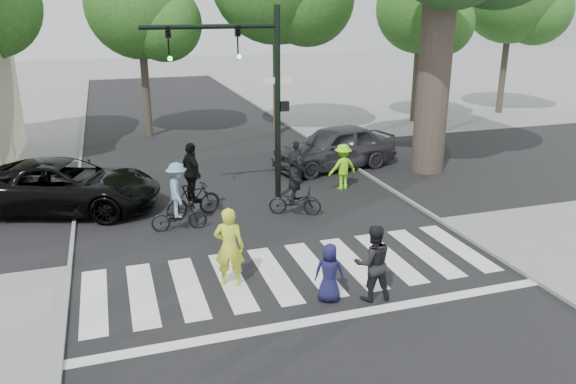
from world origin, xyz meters
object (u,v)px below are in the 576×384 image
Objects in this scene: traffic_signal at (250,78)px; car_grey at (334,147)px; cyclist_right at (295,186)px; pedestrian_adult at (373,263)px; car_suv at (64,186)px; pedestrian_child at (329,273)px; pedestrian_woman at (229,247)px; cyclist_mid at (192,187)px; cyclist_left at (178,201)px.

car_grey is (3.95, 2.75, -3.07)m from traffic_signal.
traffic_signal is 3.52m from cyclist_right.
traffic_signal reaches higher than pedestrian_adult.
car_suv is 1.16× the size of car_grey.
traffic_signal is 7.46m from pedestrian_child.
pedestrian_woman is 4.68m from cyclist_right.
cyclist_mid is at bearing -157.25° from traffic_signal.
cyclist_right is (0.08, 5.32, 0.04)m from pedestrian_adult.
pedestrian_woman is 0.81× the size of cyclist_mid.
cyclist_mid is (-1.95, 5.86, 0.28)m from pedestrian_child.
cyclist_right is at bearing -104.70° from pedestrian_woman.
cyclist_mid is (-0.11, 4.50, 0.01)m from pedestrian_woman.
car_grey is (5.98, 3.60, -0.09)m from cyclist_mid.
traffic_signal is 4.64× the size of pedestrian_child.
cyclist_left reaches higher than pedestrian_adult.
car_suv reaches higher than pedestrian_child.
pedestrian_woman is 4.50m from cyclist_mid.
traffic_signal reaches higher than car_grey.
cyclist_mid reaches higher than pedestrian_adult.
pedestrian_child is 10.28m from car_grey.
car_suv is (-5.64, 0.91, -3.11)m from traffic_signal.
pedestrian_adult is 0.75× the size of cyclist_mid.
traffic_signal is 1.06× the size of car_suv.
cyclist_right is (0.97, 5.11, 0.24)m from pedestrian_child.
car_grey is at bearing -103.81° from pedestrian_woman.
traffic_signal is 5.71m from car_grey.
cyclist_left is 7.92m from car_grey.
pedestrian_child is at bearing -63.38° from cyclist_left.
cyclist_right reaches higher than pedestrian_woman.
car_suv is at bearing -89.82° from car_grey.
car_suv is (-3.73, 6.25, -0.13)m from pedestrian_woman.
pedestrian_child is 0.77× the size of pedestrian_adult.
cyclist_right is at bearing -84.65° from pedestrian_adult.
traffic_signal is at bearing -77.13° from pedestrian_adult.
cyclist_mid is at bearing -66.46° from pedestrian_woman.
cyclist_right is 5.31m from car_grey.
pedestrian_child is 9.43m from car_suv.
traffic_signal is 3.55× the size of pedestrian_adult.
pedestrian_woman is 2.30m from pedestrian_child.
pedestrian_woman reaches higher than car_grey.
pedestrian_woman is 0.38× the size of car_grey.
cyclist_left is at bearing -38.72° from pedestrian_child.
car_grey is at bearing -88.40° from pedestrian_child.
cyclist_right is 0.35× the size of car_suv.
pedestrian_child is at bearing -90.69° from traffic_signal.
cyclist_mid is at bearing 58.85° from cyclist_left.
cyclist_mid is (-2.84, 6.07, 0.08)m from pedestrian_adult.
cyclist_left is at bearing -177.54° from cyclist_right.
cyclist_left is 0.86× the size of cyclist_mid.
traffic_signal is 6.51m from car_suv.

